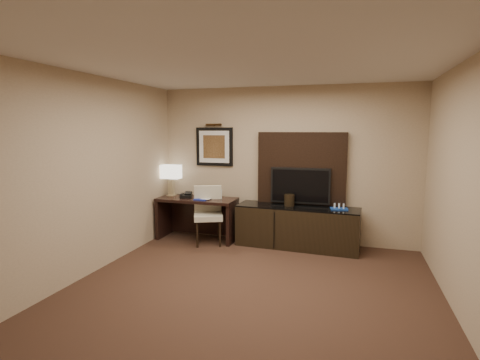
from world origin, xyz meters
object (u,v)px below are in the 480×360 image
at_px(tv, 300,186).
at_px(table_lamp, 171,179).
at_px(desk, 197,219).
at_px(desk_phone, 186,195).
at_px(minibar_tray, 339,206).
at_px(credenza, 297,227).
at_px(desk_chair, 208,216).
at_px(ice_bucket, 289,200).
at_px(water_bottle, 220,194).

bearing_deg(tv, table_lamp, -176.75).
xyz_separation_m(desk, desk_phone, (-0.20, -0.02, 0.42)).
bearing_deg(desk, tv, 7.97).
bearing_deg(desk_phone, minibar_tray, -10.68).
relative_size(credenza, desk_chair, 2.03).
distance_m(desk, desk_phone, 0.47).
bearing_deg(ice_bucket, water_bottle, 179.97).
relative_size(desk_phone, minibar_tray, 0.73).
bearing_deg(ice_bucket, table_lamp, 179.31).
height_order(credenza, ice_bucket, ice_bucket).
relative_size(table_lamp, ice_bucket, 3.17).
bearing_deg(desk, water_bottle, 11.07).
bearing_deg(desk, desk_phone, -173.09).
distance_m(desk, water_bottle, 0.62).
xyz_separation_m(desk_phone, water_bottle, (0.62, 0.10, 0.03)).
relative_size(desk_chair, minibar_tray, 3.68).
relative_size(tv, ice_bucket, 5.13).
height_order(desk, desk_chair, desk_chair).
relative_size(ice_bucket, minibar_tray, 0.72).
relative_size(tv, desk_chair, 1.01).
height_order(table_lamp, ice_bucket, table_lamp).
distance_m(desk_phone, minibar_tray, 2.66).
bearing_deg(desk_phone, credenza, -9.55).
xyz_separation_m(desk_chair, minibar_tray, (2.16, 0.24, 0.25)).
height_order(desk, table_lamp, table_lamp).
bearing_deg(table_lamp, desk, -10.63).
relative_size(tv, minibar_tray, 3.70).
distance_m(credenza, table_lamp, 2.45).
relative_size(desk, water_bottle, 8.40).
distance_m(desk_phone, water_bottle, 0.63).
bearing_deg(credenza, tv, 89.69).
relative_size(desk, desk_chair, 1.41).
height_order(desk, ice_bucket, ice_bucket).
xyz_separation_m(table_lamp, minibar_tray, (3.01, -0.08, -0.32)).
height_order(desk_phone, water_bottle, water_bottle).
distance_m(desk_phone, ice_bucket, 1.85).
distance_m(tv, table_lamp, 2.36).
distance_m(water_bottle, ice_bucket, 1.23).
bearing_deg(table_lamp, desk_chair, -20.53).
bearing_deg(desk_phone, tv, -4.17).
bearing_deg(desk_chair, tv, -6.25).
bearing_deg(desk, table_lamp, 169.79).
height_order(tv, minibar_tray, tv).
xyz_separation_m(desk, water_bottle, (0.42, 0.08, 0.46)).
height_order(tv, ice_bucket, tv).
bearing_deg(table_lamp, ice_bucket, -0.69).
distance_m(water_bottle, minibar_tray, 2.04).
bearing_deg(credenza, desk, -175.37).
xyz_separation_m(credenza, tv, (0.01, 0.19, 0.67)).
distance_m(tv, ice_bucket, 0.32).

